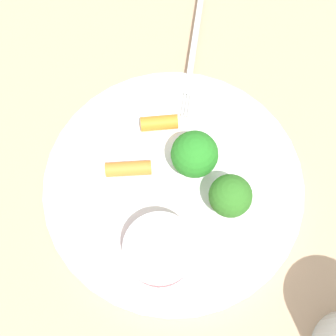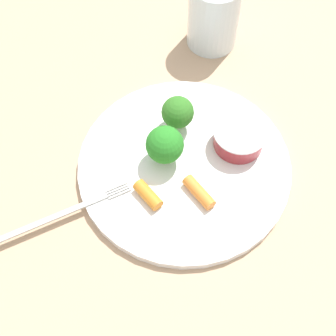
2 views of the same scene
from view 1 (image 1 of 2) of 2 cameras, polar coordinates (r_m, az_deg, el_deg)
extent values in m
plane|color=tan|center=(0.45, 0.71, -2.27)|extent=(2.40, 2.40, 0.00)
cylinder|color=white|center=(0.45, 0.72, -2.00)|extent=(0.26, 0.26, 0.01)
cylinder|color=maroon|center=(0.41, -1.08, -10.73)|extent=(0.06, 0.06, 0.03)
cylinder|color=silver|center=(0.39, -1.12, -10.31)|extent=(0.07, 0.07, 0.00)
cylinder|color=#9ABC71|center=(0.44, 3.30, 0.49)|extent=(0.01, 0.01, 0.01)
sphere|color=#277E24|center=(0.42, 3.47, 1.79)|extent=(0.05, 0.05, 0.05)
cylinder|color=#83B15D|center=(0.43, 7.75, -4.57)|extent=(0.01, 0.01, 0.01)
sphere|color=#307123|center=(0.41, 8.14, -3.61)|extent=(0.04, 0.04, 0.04)
cylinder|color=orange|center=(0.44, -5.16, -0.09)|extent=(0.04, 0.04, 0.01)
cylinder|color=orange|center=(0.46, -1.15, 5.90)|extent=(0.04, 0.04, 0.02)
cube|color=beige|center=(0.53, 3.64, 17.14)|extent=(0.08, 0.15, 0.00)
cube|color=beige|center=(0.48, 2.83, 8.09)|extent=(0.01, 0.03, 0.00)
cube|color=beige|center=(0.48, 2.42, 8.14)|extent=(0.01, 0.03, 0.00)
cube|color=beige|center=(0.48, 2.01, 8.19)|extent=(0.01, 0.03, 0.00)
cube|color=beige|center=(0.48, 1.61, 8.25)|extent=(0.01, 0.03, 0.00)
camera|label=2|loc=(0.44, -83.26, 56.15)|focal=53.32mm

